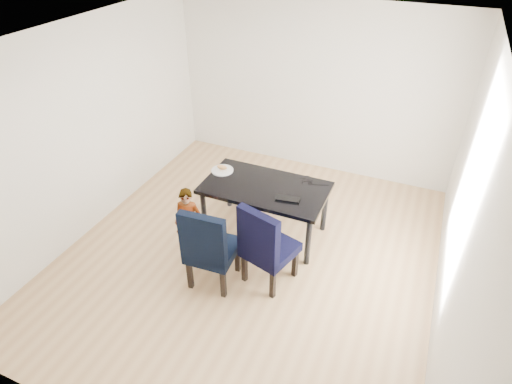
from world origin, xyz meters
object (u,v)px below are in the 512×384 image
at_px(dining_table, 265,210).
at_px(chair_right, 271,243).
at_px(chair_left, 213,244).
at_px(plate, 222,170).
at_px(child, 189,223).
at_px(laptop, 288,197).

distance_m(dining_table, chair_right, 0.89).
height_order(chair_left, plate, chair_left).
xyz_separation_m(chair_left, plate, (-0.46, 1.18, 0.21)).
bearing_deg(child, dining_table, 32.79).
bearing_deg(laptop, chair_left, 49.52).
xyz_separation_m(child, plate, (0.04, 0.88, 0.28)).
xyz_separation_m(dining_table, chair_left, (-0.22, -1.05, 0.18)).
bearing_deg(laptop, plate, -22.26).
height_order(child, plate, child).
distance_m(dining_table, laptop, 0.54).
distance_m(plate, laptop, 1.06).
xyz_separation_m(dining_table, plate, (-0.68, 0.12, 0.38)).
height_order(dining_table, plate, plate).
relative_size(plate, laptop, 1.01).
xyz_separation_m(dining_table, laptop, (0.36, -0.12, 0.39)).
xyz_separation_m(child, laptop, (1.07, 0.64, 0.28)).
distance_m(dining_table, child, 1.05).
relative_size(chair_right, child, 1.15).
distance_m(child, plate, 0.92).
xyz_separation_m(chair_left, chair_right, (0.60, 0.27, -0.00)).
distance_m(child, laptop, 1.28).
height_order(dining_table, chair_right, chair_right).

